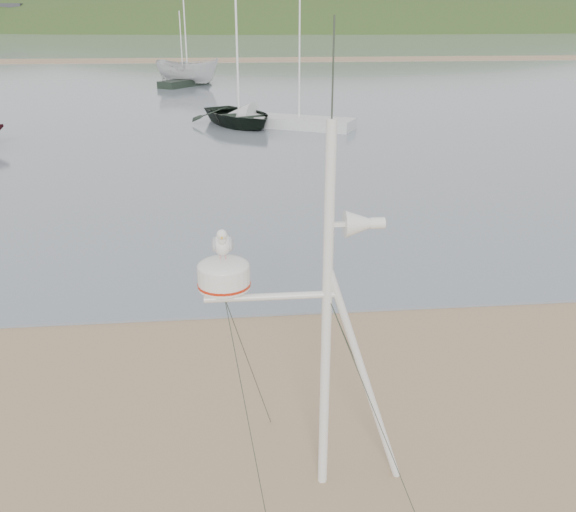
{
  "coord_description": "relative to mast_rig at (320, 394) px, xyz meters",
  "views": [
    {
      "loc": [
        1.27,
        -5.91,
        5.14
      ],
      "look_at": [
        1.95,
        1.0,
        2.38
      ],
      "focal_mm": 38.0,
      "sensor_mm": 36.0,
      "label": 1
    }
  ],
  "objects": [
    {
      "name": "mast_rig",
      "position": [
        0.0,
        0.0,
        0.0
      ],
      "size": [
        2.28,
        2.44,
        5.15
      ],
      "color": "silver",
      "rests_on": "ground"
    },
    {
      "name": "sailboat_white_near",
      "position": [
        0.9,
        24.52,
        -0.94
      ],
      "size": [
        6.91,
        4.64,
        6.87
      ],
      "color": "beige",
      "rests_on": "ground"
    },
    {
      "name": "sandbar",
      "position": [
        -2.17,
        70.31,
        -1.17
      ],
      "size": [
        560.0,
        7.0,
        0.07
      ],
      "primitive_type": "cube",
      "color": "#8E7152",
      "rests_on": "water"
    },
    {
      "name": "water",
      "position": [
        -2.17,
        132.31,
        -1.22
      ],
      "size": [
        560.0,
        256.0,
        0.04
      ],
      "primitive_type": "cube",
      "color": "slate",
      "rests_on": "ground"
    },
    {
      "name": "ground",
      "position": [
        -2.17,
        0.31,
        -1.24
      ],
      "size": [
        560.0,
        560.0,
        0.0
      ],
      "primitive_type": "plane",
      "color": "#8E7152",
      "rests_on": "ground"
    },
    {
      "name": "far_cottages",
      "position": [
        0.83,
        196.31,
        2.76
      ],
      "size": [
        294.4,
        6.3,
        8.0
      ],
      "color": "beige",
      "rests_on": "ground"
    },
    {
      "name": "sailboat_dark_mid",
      "position": [
        -3.29,
        43.56,
        -0.94
      ],
      "size": [
        4.53,
        5.46,
        5.76
      ],
      "color": "black",
      "rests_on": "ground"
    },
    {
      "name": "boat_white",
      "position": [
        -3.77,
        42.82,
        1.47
      ],
      "size": [
        2.75,
        2.73,
        5.34
      ],
      "primitive_type": "imported",
      "rotation": [
        0.0,
        0.0,
        1.1
      ],
      "color": "beige",
      "rests_on": "water"
    },
    {
      "name": "boat_dark",
      "position": [
        -0.34,
        24.53,
        1.29
      ],
      "size": [
        3.63,
        2.56,
        4.98
      ],
      "primitive_type": "imported",
      "rotation": [
        0.0,
        0.0,
        0.48
      ],
      "color": "black",
      "rests_on": "water"
    },
    {
      "name": "hill_ridge",
      "position": [
        16.35,
        235.31,
        -20.94
      ],
      "size": [
        620.0,
        180.0,
        80.0
      ],
      "color": "#263A18",
      "rests_on": "ground"
    }
  ]
}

